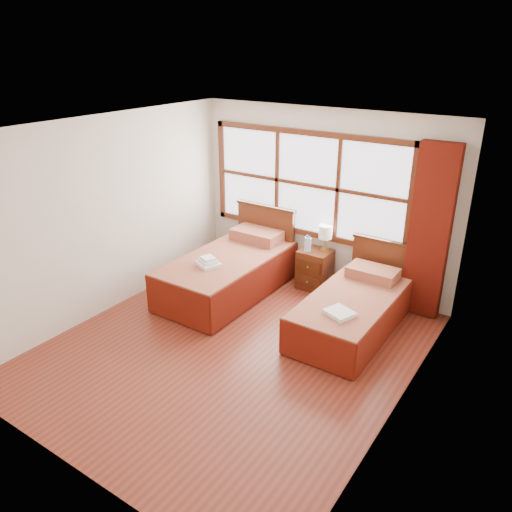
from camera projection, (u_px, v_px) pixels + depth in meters
The scene contains 15 objects.
floor at pixel (232, 348), 6.03m from camera, with size 4.50×4.50×0.00m, color maroon.
ceiling at pixel (227, 129), 5.00m from camera, with size 4.50×4.50×0.00m, color white.
wall_back at pixel (323, 200), 7.23m from camera, with size 4.00×4.00×0.00m, color silver.
wall_left at pixel (108, 216), 6.54m from camera, with size 4.50×4.50×0.00m, color silver.
wall_right at pixel (408, 296), 4.49m from camera, with size 4.50×4.50×0.00m, color silver.
window at pixel (307, 184), 7.25m from camera, with size 3.16×0.06×1.56m.
curtain at pixel (430, 233), 6.35m from camera, with size 0.50×0.16×2.30m, color #5D1209.
bed_left at pixel (230, 271), 7.28m from camera, with size 1.11×2.16×1.08m.
bed_right at pixel (353, 310), 6.31m from camera, with size 0.96×1.98×0.93m.
nightstand at pixel (314, 269), 7.40m from camera, with size 0.45×0.44×0.60m.
towels_left at pixel (208, 262), 6.82m from camera, with size 0.38×0.36×0.13m.
towels_right at pixel (340, 313), 5.77m from camera, with size 0.38×0.36×0.05m.
lamp at pixel (326, 233), 7.21m from camera, with size 0.20×0.20×0.38m.
bottle_near at pixel (307, 244), 7.22m from camera, with size 0.07×0.07×0.25m.
bottle_far at pixel (309, 245), 7.22m from camera, with size 0.06×0.06×0.23m.
Camera 1 is at (3.09, -4.07, 3.41)m, focal length 35.00 mm.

